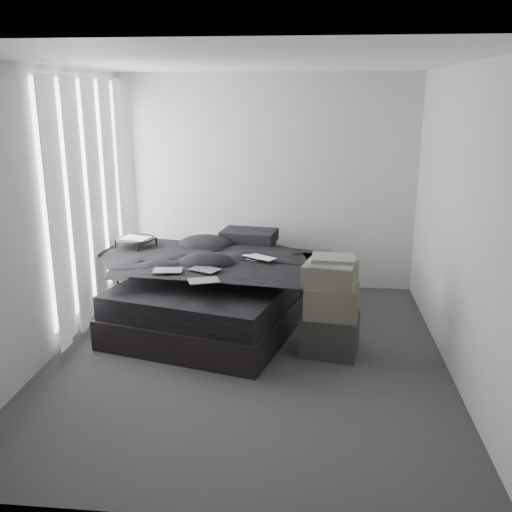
# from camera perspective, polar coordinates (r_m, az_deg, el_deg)

# --- Properties ---
(floor) EXTENTS (3.60, 4.20, 0.01)m
(floor) POSITION_cam_1_polar(r_m,az_deg,el_deg) (5.37, -0.87, -10.08)
(floor) COLOR #363638
(floor) RESTS_ON ground
(ceiling) EXTENTS (3.60, 4.20, 0.01)m
(ceiling) POSITION_cam_1_polar(r_m,az_deg,el_deg) (4.83, -1.00, 18.85)
(ceiling) COLOR white
(ceiling) RESTS_ON ground
(wall_back) EXTENTS (3.60, 0.01, 2.60)m
(wall_back) POSITION_cam_1_polar(r_m,az_deg,el_deg) (6.99, 1.08, 7.26)
(wall_back) COLOR beige
(wall_back) RESTS_ON ground
(wall_front) EXTENTS (3.60, 0.01, 2.60)m
(wall_front) POSITION_cam_1_polar(r_m,az_deg,el_deg) (2.94, -5.68, -5.11)
(wall_front) COLOR beige
(wall_front) RESTS_ON ground
(wall_left) EXTENTS (0.01, 4.20, 2.60)m
(wall_left) POSITION_cam_1_polar(r_m,az_deg,el_deg) (5.45, -20.14, 3.79)
(wall_left) COLOR beige
(wall_left) RESTS_ON ground
(wall_right) EXTENTS (0.01, 4.20, 2.60)m
(wall_right) POSITION_cam_1_polar(r_m,az_deg,el_deg) (5.06, 19.79, 2.96)
(wall_right) COLOR beige
(wall_right) RESTS_ON ground
(window_left) EXTENTS (0.02, 2.00, 2.30)m
(window_left) POSITION_cam_1_polar(r_m,az_deg,el_deg) (6.24, -16.50, 6.01)
(window_left) COLOR white
(window_left) RESTS_ON wall_left
(curtain_left) EXTENTS (0.06, 2.12, 2.48)m
(curtain_left) POSITION_cam_1_polar(r_m,az_deg,el_deg) (6.23, -16.02, 5.38)
(curtain_left) COLOR white
(curtain_left) RESTS_ON wall_left
(bed) EXTENTS (2.17, 2.55, 0.30)m
(bed) POSITION_cam_1_polar(r_m,az_deg,el_deg) (6.12, -3.72, -5.21)
(bed) COLOR black
(bed) RESTS_ON floor
(mattress) EXTENTS (2.09, 2.47, 0.23)m
(mattress) POSITION_cam_1_polar(r_m,az_deg,el_deg) (6.03, -3.76, -2.85)
(mattress) COLOR black
(mattress) RESTS_ON bed
(duvet) EXTENTS (2.05, 2.23, 0.26)m
(duvet) POSITION_cam_1_polar(r_m,az_deg,el_deg) (5.91, -4.02, -0.76)
(duvet) COLOR black
(duvet) RESTS_ON mattress
(pillow_lower) EXTENTS (0.75, 0.60, 0.15)m
(pillow_lower) POSITION_cam_1_polar(r_m,az_deg,el_deg) (6.75, -1.23, 0.92)
(pillow_lower) COLOR black
(pillow_lower) RESTS_ON mattress
(pillow_upper) EXTENTS (0.68, 0.52, 0.14)m
(pillow_upper) POSITION_cam_1_polar(r_m,az_deg,el_deg) (6.66, -0.71, 2.01)
(pillow_upper) COLOR black
(pillow_upper) RESTS_ON pillow_lower
(laptop) EXTENTS (0.42, 0.38, 0.03)m
(laptop) POSITION_cam_1_polar(r_m,az_deg,el_deg) (5.82, 0.03, 0.46)
(laptop) COLOR silver
(laptop) RESTS_ON duvet
(comic_a) EXTENTS (0.30, 0.21, 0.01)m
(comic_a) POSITION_cam_1_polar(r_m,az_deg,el_deg) (5.54, -8.84, -0.64)
(comic_a) COLOR black
(comic_a) RESTS_ON duvet
(comic_b) EXTENTS (0.33, 0.29, 0.01)m
(comic_b) POSITION_cam_1_polar(r_m,az_deg,el_deg) (5.53, -5.15, -0.47)
(comic_b) COLOR black
(comic_b) RESTS_ON duvet
(comic_c) EXTENTS (0.32, 0.27, 0.01)m
(comic_c) POSITION_cam_1_polar(r_m,az_deg,el_deg) (5.19, -5.29, -1.49)
(comic_c) COLOR black
(comic_c) RESTS_ON duvet
(side_stand) EXTENTS (0.56, 0.56, 0.78)m
(side_stand) POSITION_cam_1_polar(r_m,az_deg,el_deg) (6.67, -11.76, -1.54)
(side_stand) COLOR black
(side_stand) RESTS_ON floor
(papers) EXTENTS (0.35, 0.29, 0.02)m
(papers) POSITION_cam_1_polar(r_m,az_deg,el_deg) (6.55, -11.94, 1.74)
(papers) COLOR white
(papers) RESTS_ON side_stand
(floor_books) EXTENTS (0.15, 0.22, 0.15)m
(floor_books) POSITION_cam_1_polar(r_m,az_deg,el_deg) (6.55, -9.31, -4.65)
(floor_books) COLOR black
(floor_books) RESTS_ON floor
(box_lower) EXTENTS (0.58, 0.49, 0.38)m
(box_lower) POSITION_cam_1_polar(r_m,az_deg,el_deg) (5.41, 7.34, -7.77)
(box_lower) COLOR black
(box_lower) RESTS_ON floor
(box_mid) EXTENTS (0.52, 0.43, 0.29)m
(box_mid) POSITION_cam_1_polar(r_m,az_deg,el_deg) (5.27, 7.57, -4.47)
(box_mid) COLOR #564E44
(box_mid) RESTS_ON box_lower
(box_upper) EXTENTS (0.53, 0.46, 0.20)m
(box_upper) POSITION_cam_1_polar(r_m,az_deg,el_deg) (5.21, 7.44, -1.85)
(box_upper) COLOR #564E44
(box_upper) RESTS_ON box_mid
(art_book_white) EXTENTS (0.44, 0.38, 0.04)m
(art_book_white) POSITION_cam_1_polar(r_m,az_deg,el_deg) (5.17, 7.61, -0.59)
(art_book_white) COLOR silver
(art_book_white) RESTS_ON box_upper
(art_book_snake) EXTENTS (0.40, 0.33, 0.04)m
(art_book_snake) POSITION_cam_1_polar(r_m,az_deg,el_deg) (5.15, 7.73, -0.23)
(art_book_snake) COLOR silver
(art_book_snake) RESTS_ON art_book_white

